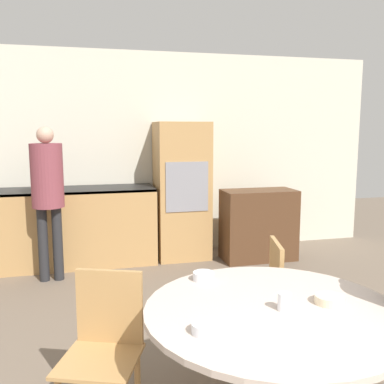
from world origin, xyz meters
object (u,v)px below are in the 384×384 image
bowl_far (330,299)px  person_standing (48,186)px  dining_table (272,352)px  bowl_near (206,328)px  oven_unit (182,191)px  chair_far_right (262,294)px  sideboard (258,225)px  bowl_centre (204,276)px  cup (284,302)px  chair_far_left (105,342)px

bowl_far → person_standing: bearing=118.3°
dining_table → bowl_near: 0.49m
oven_unit → bowl_near: 3.62m
chair_far_right → bowl_far: bearing=13.9°
sideboard → dining_table: 3.28m
sideboard → oven_unit: bearing=159.1°
bowl_centre → bowl_far: size_ratio=0.81×
oven_unit → bowl_centre: 2.98m
dining_table → bowl_far: (0.30, -0.02, 0.25)m
dining_table → person_standing: size_ratio=0.76×
oven_unit → bowl_near: oven_unit is taller
sideboard → chair_far_right: bearing=-112.3°
oven_unit → cup: 3.43m
bowl_near → bowl_far: size_ratio=0.84×
oven_unit → sideboard: size_ratio=1.89×
bowl_centre → dining_table: bearing=-63.5°
dining_table → bowl_far: 0.39m
bowl_near → person_standing: bearing=106.0°
dining_table → bowl_near: bowl_near is taller
sideboard → chair_far_left: 3.31m
bowl_near → bowl_centre: bearing=75.4°
chair_far_left → dining_table: bearing=-5.6°
person_standing → bowl_centre: (1.03, -2.42, -0.24)m
oven_unit → chair_far_right: oven_unit is taller
oven_unit → bowl_centre: size_ratio=14.01×
dining_table → bowl_near: size_ratio=9.95×
bowl_near → bowl_far: (0.69, 0.15, -0.00)m
person_standing → bowl_centre: size_ratio=13.54×
dining_table → bowl_centre: bearing=116.5°
bowl_near → sideboard: bearing=63.5°
oven_unit → cup: oven_unit is taller
bowl_centre → person_standing: bearing=113.1°
cup → dining_table: bearing=137.8°
bowl_far → chair_far_right: bearing=89.4°
oven_unit → bowl_far: bearing=-90.1°
oven_unit → sideboard: 1.05m
sideboard → chair_far_right: 2.38m
chair_far_right → dining_table: bearing=-5.6°
bowl_near → bowl_far: 0.70m
dining_table → cup: 0.28m
dining_table → bowl_near: (-0.39, -0.17, 0.25)m
sideboard → cup: size_ratio=10.48×
bowl_far → cup: bearing=-175.8°
dining_table → chair_far_left: size_ratio=1.48×
oven_unit → chair_far_right: 2.57m
dining_table → chair_far_right: 0.90m
chair_far_left → bowl_near: chair_far_left is taller
chair_far_right → person_standing: (-1.57, 2.03, 0.55)m
dining_table → bowl_far: bowl_far is taller
sideboard → chair_far_right: size_ratio=1.06×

